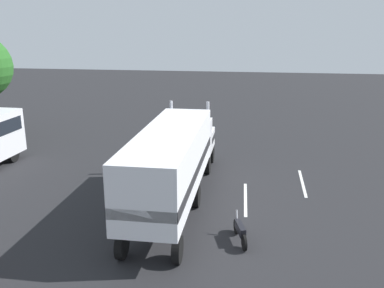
% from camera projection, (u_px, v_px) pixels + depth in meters
% --- Properties ---
extents(ground_plane, '(120.00, 120.00, 0.00)m').
position_uv_depth(ground_plane, '(193.00, 169.00, 26.60)').
color(ground_plane, '#232326').
extents(lane_stripe_near, '(4.40, 0.32, 0.01)m').
position_uv_depth(lane_stripe_near, '(245.00, 199.00, 21.96)').
color(lane_stripe_near, silver).
rests_on(lane_stripe_near, ground_plane).
extents(lane_stripe_mid, '(4.40, 0.19, 0.01)m').
position_uv_depth(lane_stripe_mid, '(302.00, 183.00, 24.19)').
color(lane_stripe_mid, silver).
rests_on(lane_stripe_mid, ground_plane).
extents(semi_truck, '(14.20, 3.03, 4.50)m').
position_uv_depth(semi_truck, '(175.00, 157.00, 20.64)').
color(semi_truck, white).
rests_on(semi_truck, ground_plane).
extents(person_bystander, '(0.34, 0.45, 1.63)m').
position_uv_depth(person_bystander, '(126.00, 184.00, 21.58)').
color(person_bystander, black).
rests_on(person_bystander, ground_plane).
extents(motorcycle, '(2.06, 0.68, 1.12)m').
position_uv_depth(motorcycle, '(240.00, 231.00, 17.50)').
color(motorcycle, black).
rests_on(motorcycle, ground_plane).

